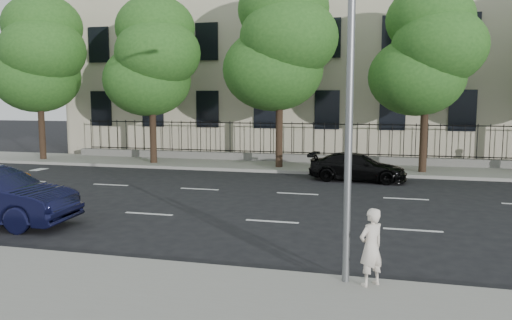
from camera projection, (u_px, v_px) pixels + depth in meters
The scene contains 13 objects.
ground at pixel (251, 245), 12.41m from camera, with size 120.00×120.00×0.00m, color black.
near_sidewalk at pixel (191, 307), 8.55m from camera, with size 60.00×4.00×0.15m, color gray.
far_sidewalk at pixel (320, 168), 25.86m from camera, with size 60.00×4.00×0.15m, color gray.
lane_markings at pixel (286, 206), 16.97m from camera, with size 49.60×4.62×0.01m, color silver, non-canonical shape.
masonry_building at pixel (338, 18), 33.37m from camera, with size 34.60×12.11×18.50m.
iron_fence at pixel (324, 153), 27.43m from camera, with size 30.00×0.50×2.20m.
street_light at pixel (353, 18), 9.46m from camera, with size 0.25×3.32×8.05m.
tree_a at pixel (40, 55), 28.42m from camera, with size 5.71×5.31×9.39m.
tree_b at pixel (153, 57), 26.74m from camera, with size 5.53×5.12×8.97m.
tree_c at pixel (281, 43), 24.95m from camera, with size 5.89×5.50×9.80m.
tree_d at pixel (428, 51), 23.31m from camera, with size 5.34×4.94×8.84m.
black_sedan at pixel (357, 167), 22.07m from camera, with size 1.73×4.26×1.24m, color black.
woman_near at pixel (371, 247), 9.26m from camera, with size 0.54×0.35×1.48m, color silver.
Camera 1 is at (3.11, -11.65, 3.63)m, focal length 35.00 mm.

